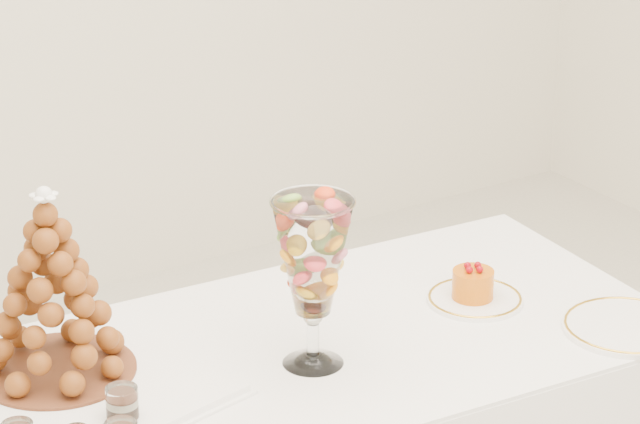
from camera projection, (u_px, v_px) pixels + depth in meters
lace_tray at (55, 402)px, 2.72m from camera, size 0.64×0.53×0.02m
macaron_vase at (313, 260)px, 2.80m from camera, size 0.15×0.15×0.33m
cake_plate at (475, 299)px, 3.12m from camera, size 0.20×0.20×0.01m
spare_plate at (627, 327)px, 3.00m from camera, size 0.26×0.26×0.01m
verrine_c at (122, 407)px, 2.65m from camera, size 0.07×0.07×0.08m
croquembouche at (51, 284)px, 2.74m from camera, size 0.30×0.30×0.37m
mousse_cake at (473, 284)px, 3.11m from camera, size 0.09×0.09×0.08m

